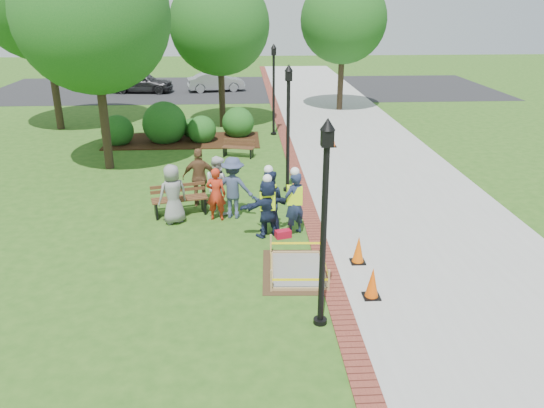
{
  "coord_description": "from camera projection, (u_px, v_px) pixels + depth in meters",
  "views": [
    {
      "loc": [
        -0.26,
        -12.16,
        6.24
      ],
      "look_at": [
        0.5,
        1.2,
        1.0
      ],
      "focal_mm": 35.0,
      "sensor_mm": 36.0,
      "label": 1
    }
  ],
  "objects": [
    {
      "name": "casual_person_e",
      "position": [
        233.0,
        188.0,
        15.77
      ],
      "size": [
        0.67,
        0.51,
        1.88
      ],
      "color": "#374060",
      "rests_on": "ground"
    },
    {
      "name": "cone_back",
      "position": [
        358.0,
        250.0,
        13.2
      ],
      "size": [
        0.37,
        0.37,
        0.73
      ],
      "color": "black",
      "rests_on": "ground"
    },
    {
      "name": "shrub_c",
      "position": [
        202.0,
        142.0,
        24.46
      ],
      "size": [
        1.31,
        1.31,
        1.31
      ],
      "primitive_type": "sphere",
      "color": "#164E17",
      "rests_on": "ground"
    },
    {
      "name": "brick_edging",
      "position": [
        289.0,
        151.0,
        22.98
      ],
      "size": [
        0.5,
        60.0,
        0.03
      ],
      "primitive_type": "cube",
      "color": "maroon",
      "rests_on": "ground"
    },
    {
      "name": "parking_lot",
      "position": [
        245.0,
        88.0,
        38.7
      ],
      "size": [
        36.0,
        12.0,
        0.01
      ],
      "primitive_type": "cube",
      "color": "black",
      "rests_on": "ground"
    },
    {
      "name": "casual_person_a",
      "position": [
        173.0,
        194.0,
        15.42
      ],
      "size": [
        0.67,
        0.59,
        1.77
      ],
      "color": "gray",
      "rests_on": "ground"
    },
    {
      "name": "wet_concrete_pad",
      "position": [
        298.0,
        263.0,
        12.84
      ],
      "size": [
        1.81,
        2.38,
        0.55
      ],
      "color": "#47331E",
      "rests_on": "ground"
    },
    {
      "name": "ground",
      "position": [
        255.0,
        258.0,
        13.6
      ],
      "size": [
        100.0,
        100.0,
        0.0
      ],
      "primitive_type": "plane",
      "color": "#285116",
      "rests_on": "ground"
    },
    {
      "name": "casual_person_d",
      "position": [
        200.0,
        178.0,
        16.67
      ],
      "size": [
        0.62,
        0.42,
        1.88
      ],
      "color": "brown",
      "rests_on": "ground"
    },
    {
      "name": "casual_person_b",
      "position": [
        216.0,
        194.0,
        15.65
      ],
      "size": [
        0.56,
        0.41,
        1.61
      ],
      "color": "red",
      "rests_on": "ground"
    },
    {
      "name": "parked_car_a",
      "position": [
        142.0,
        93.0,
        37.05
      ],
      "size": [
        2.66,
        5.13,
        1.61
      ],
      "primitive_type": "imported",
      "rotation": [
        0.0,
        0.0,
        1.46
      ],
      "color": "#28272A",
      "rests_on": "ground"
    },
    {
      "name": "shrub_b",
      "position": [
        166.0,
        142.0,
        24.49
      ],
      "size": [
        2.0,
        2.0,
        2.0
      ],
      "primitive_type": "sphere",
      "color": "#164E17",
      "rests_on": "ground"
    },
    {
      "name": "hivis_worker_c",
      "position": [
        269.0,
        200.0,
        14.76
      ],
      "size": [
        0.64,
        0.47,
        1.97
      ],
      "color": "#1A1E44",
      "rests_on": "ground"
    },
    {
      "name": "mulch_bed",
      "position": [
        184.0,
        141.0,
        24.59
      ],
      "size": [
        7.0,
        3.0,
        0.05
      ],
      "primitive_type": "cube",
      "color": "#381E0F",
      "rests_on": "ground"
    },
    {
      "name": "shrub_d",
      "position": [
        238.0,
        136.0,
        25.46
      ],
      "size": [
        1.51,
        1.51,
        1.51
      ],
      "primitive_type": "sphere",
      "color": "#164E17",
      "rests_on": "ground"
    },
    {
      "name": "toolbox",
      "position": [
        283.0,
        234.0,
        14.7
      ],
      "size": [
        0.48,
        0.35,
        0.21
      ],
      "primitive_type": "cube",
      "rotation": [
        0.0,
        0.0,
        0.29
      ],
      "color": "#AE0D27",
      "rests_on": "ground"
    },
    {
      "name": "tree_left",
      "position": [
        92.0,
        15.0,
        18.67
      ],
      "size": [
        5.53,
        5.53,
        8.41
      ],
      "color": "#3D2D1E",
      "rests_on": "ground"
    },
    {
      "name": "shrub_e",
      "position": [
        192.0,
        136.0,
        25.42
      ],
      "size": [
        0.94,
        0.94,
        0.94
      ],
      "primitive_type": "sphere",
      "color": "#164E17",
      "rests_on": "ground"
    },
    {
      "name": "lamp_mid",
      "position": [
        288.0,
        120.0,
        17.41
      ],
      "size": [
        0.28,
        0.28,
        4.26
      ],
      "color": "black",
      "rests_on": "ground"
    },
    {
      "name": "tree_right",
      "position": [
        343.0,
        20.0,
        29.58
      ],
      "size": [
        4.82,
        4.82,
        7.46
      ],
      "color": "#3D2D1E",
      "rests_on": "ground"
    },
    {
      "name": "parked_car_b",
      "position": [
        216.0,
        91.0,
        37.57
      ],
      "size": [
        2.65,
        4.64,
        1.43
      ],
      "primitive_type": "imported",
      "rotation": [
        0.0,
        0.0,
        1.75
      ],
      "color": "#939397",
      "rests_on": "ground"
    },
    {
      "name": "casual_person_c",
      "position": [
        218.0,
        185.0,
        16.16
      ],
      "size": [
        0.66,
        0.68,
        1.8
      ],
      "color": "silver",
      "rests_on": "ground"
    },
    {
      "name": "cone_far",
      "position": [
        332.0,
        139.0,
        23.48
      ],
      "size": [
        0.39,
        0.39,
        0.77
      ],
      "color": "black",
      "rests_on": "ground"
    },
    {
      "name": "hivis_worker_b",
      "position": [
        294.0,
        202.0,
        14.63
      ],
      "size": [
        0.69,
        0.64,
        1.96
      ],
      "color": "#1C1F4A",
      "rests_on": "ground"
    },
    {
      "name": "tree_back",
      "position": [
        219.0,
        25.0,
        25.54
      ],
      "size": [
        4.85,
        4.85,
        7.42
      ],
      "color": "#3D2D1E",
      "rests_on": "ground"
    },
    {
      "name": "cone_front",
      "position": [
        372.0,
        284.0,
        11.66
      ],
      "size": [
        0.38,
        0.38,
        0.74
      ],
      "color": "black",
      "rests_on": "ground"
    },
    {
      "name": "lamp_far",
      "position": [
        274.0,
        83.0,
        24.84
      ],
      "size": [
        0.28,
        0.28,
        4.26
      ],
      "color": "black",
      "rests_on": "ground"
    },
    {
      "name": "bench_far",
      "position": [
        238.0,
        152.0,
        22.07
      ],
      "size": [
        1.4,
        0.78,
        0.72
      ],
      "color": "brown",
      "rests_on": "ground"
    },
    {
      "name": "sidewalk",
      "position": [
        363.0,
        150.0,
        23.15
      ],
      "size": [
        6.0,
        60.0,
        0.02
      ],
      "primitive_type": "cube",
      "color": "#9E9E99",
      "rests_on": "ground"
    },
    {
      "name": "hivis_worker_a",
      "position": [
        267.0,
        206.0,
        14.53
      ],
      "size": [
        0.62,
        0.53,
        1.8
      ],
      "color": "#1D274C",
      "rests_on": "ground"
    },
    {
      "name": "bench_near",
      "position": [
        180.0,
        205.0,
        16.21
      ],
      "size": [
        1.76,
        0.94,
        0.91
      ],
      "color": "brown",
      "rests_on": "ground"
    },
    {
      "name": "shrub_a",
      "position": [
        119.0,
        144.0,
        24.05
      ],
      "size": [
        1.44,
        1.44,
        1.44
      ],
      "primitive_type": "sphere",
      "color": "#164E17",
      "rests_on": "ground"
    },
    {
      "name": "lamp_near",
      "position": [
        324.0,
        211.0,
        9.97
      ],
      "size": [
        0.28,
        0.28,
        4.26
      ],
      "color": "black",
      "rests_on": "ground"
    }
  ]
}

